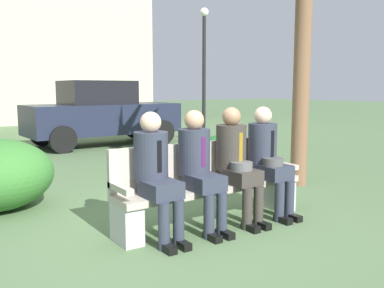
% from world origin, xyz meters
% --- Properties ---
extents(ground_plane, '(80.00, 80.00, 0.00)m').
position_xyz_m(ground_plane, '(0.00, 0.00, 0.00)').
color(ground_plane, '#537047').
extents(park_bench, '(2.27, 0.44, 0.90)m').
position_xyz_m(park_bench, '(0.37, -0.08, 0.43)').
color(park_bench, '#B7AD9E').
rests_on(park_bench, ground).
extents(seated_man_leftmost, '(0.34, 0.72, 1.27)m').
position_xyz_m(seated_man_leftmost, '(-0.37, -0.22, 0.71)').
color(seated_man_leftmost, '#2D3342').
rests_on(seated_man_leftmost, ground).
extents(seated_man_centerleft, '(0.34, 0.72, 1.27)m').
position_xyz_m(seated_man_centerleft, '(0.14, -0.22, 0.71)').
color(seated_man_centerleft, '#2D3342').
rests_on(seated_man_centerleft, ground).
extents(seated_man_centerright, '(0.34, 0.72, 1.29)m').
position_xyz_m(seated_man_centerright, '(0.65, -0.22, 0.72)').
color(seated_man_centerright, '#38332D').
rests_on(seated_man_centerright, ground).
extents(seated_man_rightmost, '(0.34, 0.72, 1.28)m').
position_xyz_m(seated_man_rightmost, '(1.13, -0.22, 0.71)').
color(seated_man_rightmost, '#2D3342').
rests_on(seated_man_rightmost, ground).
extents(shrub_mid_lawn, '(1.05, 0.96, 0.66)m').
position_xyz_m(shrub_mid_lawn, '(2.46, 2.23, 0.33)').
color(shrub_mid_lawn, '#217025').
rests_on(shrub_mid_lawn, ground).
extents(parked_car_far, '(3.96, 1.83, 1.68)m').
position_xyz_m(parked_car_far, '(1.86, 6.68, 0.84)').
color(parked_car_far, '#1E2338').
rests_on(parked_car_far, ground).
extents(street_lamp, '(0.24, 0.24, 3.66)m').
position_xyz_m(street_lamp, '(4.55, 5.84, 2.24)').
color(street_lamp, black).
rests_on(street_lamp, ground).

